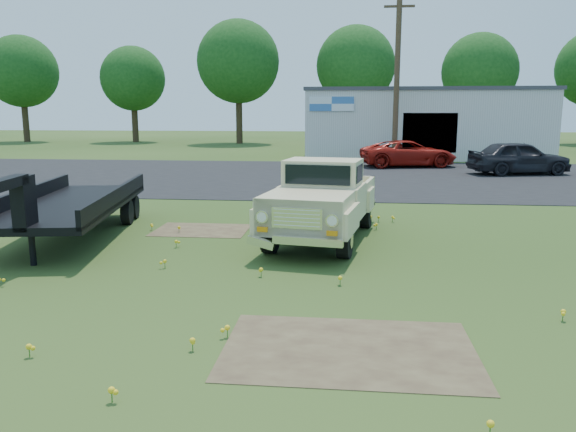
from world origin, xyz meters
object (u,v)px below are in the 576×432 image
object	(u,v)px
red_pickup	(408,154)
dark_sedan	(519,158)
vintage_pickup_truck	(323,200)
flatbed_trailer	(71,199)

from	to	relation	value
red_pickup	dark_sedan	world-z (taller)	dark_sedan
vintage_pickup_truck	red_pickup	size ratio (longest dim) A/B	1.03
vintage_pickup_truck	flatbed_trailer	xyz separation A→B (m)	(-5.63, -0.35, -0.03)
vintage_pickup_truck	red_pickup	distance (m)	17.24
vintage_pickup_truck	flatbed_trailer	world-z (taller)	vintage_pickup_truck
dark_sedan	red_pickup	bearing A→B (deg)	43.77
vintage_pickup_truck	red_pickup	bearing A→B (deg)	87.38
red_pickup	dark_sedan	xyz separation A→B (m)	(4.54, -3.04, 0.08)
vintage_pickup_truck	dark_sedan	world-z (taller)	vintage_pickup_truck
flatbed_trailer	dark_sedan	xyz separation A→B (m)	(13.77, 14.17, -0.12)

